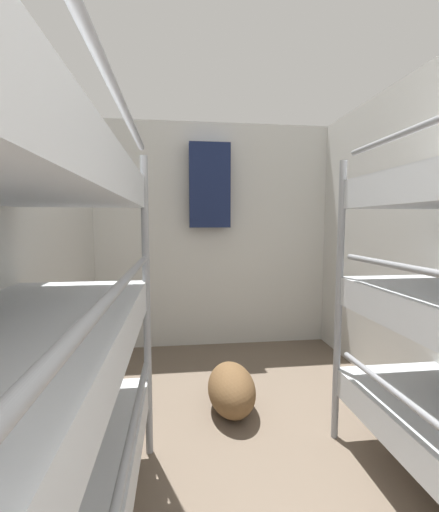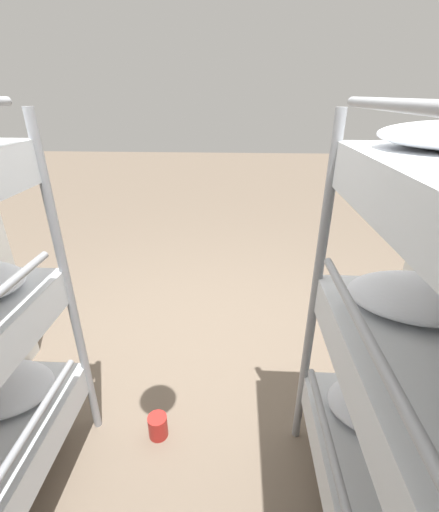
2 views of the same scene
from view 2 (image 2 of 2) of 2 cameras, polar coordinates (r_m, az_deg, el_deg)
name	(u,v)px [view 2 (image 2 of 2)]	position (r m, az deg, el deg)	size (l,w,h in m)	color
ground_plane	(204,362)	(2.70, -2.54, -17.19)	(20.00, 20.00, 0.00)	#6B5B4C
tin_can	(158,426)	(2.26, -10.22, -26.13)	(0.11, 0.11, 0.14)	#AD231E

